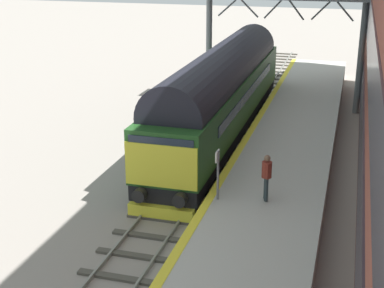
% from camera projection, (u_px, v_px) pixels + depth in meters
% --- Properties ---
extents(ground_plane, '(140.00, 140.00, 0.00)m').
position_uv_depth(ground_plane, '(195.00, 174.00, 24.38)').
color(ground_plane, gray).
rests_on(ground_plane, ground).
extents(track_main, '(2.50, 60.00, 0.15)m').
position_uv_depth(track_main, '(195.00, 172.00, 24.36)').
color(track_main, gray).
rests_on(track_main, ground).
extents(station_platform, '(4.00, 44.00, 1.01)m').
position_uv_depth(station_platform, '(279.00, 171.00, 23.27)').
color(station_platform, '#B6B7AD').
rests_on(station_platform, ground).
extents(diesel_locomotive, '(2.74, 19.04, 4.68)m').
position_uv_depth(diesel_locomotive, '(222.00, 91.00, 27.99)').
color(diesel_locomotive, black).
rests_on(diesel_locomotive, ground).
extents(platform_number_sign, '(0.10, 0.44, 1.76)m').
position_uv_depth(platform_number_sign, '(218.00, 167.00, 19.16)').
color(platform_number_sign, slate).
rests_on(platform_number_sign, station_platform).
extents(waiting_passenger, '(0.42, 0.49, 1.64)m').
position_uv_depth(waiting_passenger, '(267.00, 173.00, 19.17)').
color(waiting_passenger, '#293438').
rests_on(waiting_passenger, station_platform).
extents(overhead_footbridge, '(9.30, 2.00, 6.89)m').
position_uv_depth(overhead_footbridge, '(285.00, 4.00, 32.34)').
color(overhead_footbridge, slate).
rests_on(overhead_footbridge, ground).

